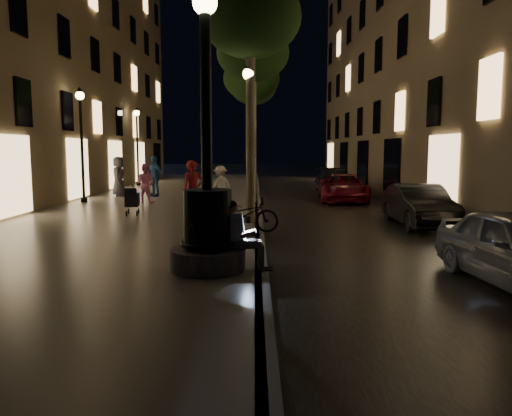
{
  "coord_description": "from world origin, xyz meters",
  "views": [
    {
      "loc": [
        -0.12,
        -7.13,
        2.44
      ],
      "look_at": [
        -0.1,
        3.0,
        1.24
      ],
      "focal_mm": 35.0,
      "sensor_mm": 36.0,
      "label": 1
    }
  ],
  "objects_px": {
    "fountain_lamppost": "(207,216)",
    "pedestrian_dark": "(119,176)",
    "tree_third": "(251,79)",
    "lamp_curb_c": "(252,136)",
    "lamp_curb_a": "(249,122)",
    "pedestrian_white": "(221,185)",
    "tree_far": "(253,87)",
    "pedestrian_red": "(193,190)",
    "car_rear": "(334,181)",
    "lamp_curb_d": "(253,139)",
    "lamp_curb_b": "(251,132)",
    "car_second": "(419,205)",
    "stroller": "(132,200)",
    "tree_near": "(250,19)",
    "bicycle": "(245,214)",
    "pedestrian_blue": "(154,176)",
    "lamp_left_c": "(137,136)",
    "tree_second": "(253,54)",
    "car_third": "(343,188)",
    "pedestrian_pink": "(145,183)",
    "lamp_left_b": "(81,130)",
    "seated_man_laptop": "(241,233)"
  },
  "relations": [
    {
      "from": "lamp_curb_d",
      "to": "pedestrian_blue",
      "type": "height_order",
      "value": "lamp_curb_d"
    },
    {
      "from": "tree_third",
      "to": "pedestrian_red",
      "type": "height_order",
      "value": "tree_third"
    },
    {
      "from": "pedestrian_blue",
      "to": "lamp_left_c",
      "type": "bearing_deg",
      "value": 145.27
    },
    {
      "from": "tree_third",
      "to": "lamp_curb_c",
      "type": "distance_m",
      "value": 4.94
    },
    {
      "from": "lamp_curb_a",
      "to": "pedestrian_pink",
      "type": "xyz_separation_m",
      "value": [
        -4.39,
        5.64,
        -2.22
      ]
    },
    {
      "from": "lamp_curb_c",
      "to": "car_rear",
      "type": "bearing_deg",
      "value": -36.02
    },
    {
      "from": "car_rear",
      "to": "stroller",
      "type": "bearing_deg",
      "value": -126.18
    },
    {
      "from": "lamp_curb_b",
      "to": "car_second",
      "type": "xyz_separation_m",
      "value": [
        5.38,
        -7.47,
        -2.57
      ]
    },
    {
      "from": "fountain_lamppost",
      "to": "pedestrian_dark",
      "type": "xyz_separation_m",
      "value": [
        -5.62,
        14.63,
        -0.07
      ]
    },
    {
      "from": "seated_man_laptop",
      "to": "tree_near",
      "type": "relative_size",
      "value": 0.18
    },
    {
      "from": "fountain_lamppost",
      "to": "car_rear",
      "type": "relative_size",
      "value": 1.09
    },
    {
      "from": "bicycle",
      "to": "tree_near",
      "type": "bearing_deg",
      "value": 3.68
    },
    {
      "from": "stroller",
      "to": "bicycle",
      "type": "xyz_separation_m",
      "value": [
        3.89,
        -3.46,
        -0.04
      ]
    },
    {
      "from": "tree_near",
      "to": "car_second",
      "type": "height_order",
      "value": "tree_near"
    },
    {
      "from": "seated_man_laptop",
      "to": "pedestrian_dark",
      "type": "height_order",
      "value": "pedestrian_dark"
    },
    {
      "from": "lamp_curb_c",
      "to": "car_second",
      "type": "bearing_deg",
      "value": -70.84
    },
    {
      "from": "car_third",
      "to": "lamp_left_b",
      "type": "bearing_deg",
      "value": -164.33
    },
    {
      "from": "lamp_curb_a",
      "to": "pedestrian_white",
      "type": "bearing_deg",
      "value": 102.74
    },
    {
      "from": "lamp_curb_b",
      "to": "pedestrian_blue",
      "type": "xyz_separation_m",
      "value": [
        -4.61,
        0.56,
        -2.07
      ]
    },
    {
      "from": "lamp_curb_d",
      "to": "pedestrian_white",
      "type": "distance_m",
      "value": 18.69
    },
    {
      "from": "tree_far",
      "to": "pedestrian_red",
      "type": "height_order",
      "value": "tree_far"
    },
    {
      "from": "lamp_curb_a",
      "to": "tree_near",
      "type": "bearing_deg",
      "value": 0.0
    },
    {
      "from": "car_rear",
      "to": "lamp_curb_b",
      "type": "bearing_deg",
      "value": -132.82
    },
    {
      "from": "car_rear",
      "to": "pedestrian_red",
      "type": "height_order",
      "value": "pedestrian_red"
    },
    {
      "from": "lamp_curb_a",
      "to": "stroller",
      "type": "xyz_separation_m",
      "value": [
        -3.99,
        1.72,
        -2.51
      ]
    },
    {
      "from": "car_third",
      "to": "bicycle",
      "type": "relative_size",
      "value": 2.5
    },
    {
      "from": "tree_near",
      "to": "stroller",
      "type": "xyz_separation_m",
      "value": [
        -4.04,
        1.72,
        -5.51
      ]
    },
    {
      "from": "tree_far",
      "to": "pedestrian_dark",
      "type": "xyz_separation_m",
      "value": [
        -6.4,
        -9.37,
        -5.29
      ]
    },
    {
      "from": "tree_second",
      "to": "lamp_left_c",
      "type": "bearing_deg",
      "value": 125.75
    },
    {
      "from": "fountain_lamppost",
      "to": "lamp_curb_a",
      "type": "xyz_separation_m",
      "value": [
        0.7,
        6.0,
        2.02
      ]
    },
    {
      "from": "lamp_curb_a",
      "to": "car_second",
      "type": "bearing_deg",
      "value": 5.59
    },
    {
      "from": "lamp_left_c",
      "to": "bicycle",
      "type": "relative_size",
      "value": 2.59
    },
    {
      "from": "stroller",
      "to": "pedestrian_white",
      "type": "distance_m",
      "value": 4.67
    },
    {
      "from": "seated_man_laptop",
      "to": "lamp_left_c",
      "type": "distance_m",
      "value": 23.21
    },
    {
      "from": "car_rear",
      "to": "pedestrian_pink",
      "type": "relative_size",
      "value": 2.92
    },
    {
      "from": "lamp_left_c",
      "to": "pedestrian_pink",
      "type": "bearing_deg",
      "value": -75.34
    },
    {
      "from": "lamp_left_b",
      "to": "bicycle",
      "type": "xyz_separation_m",
      "value": [
        7.0,
        -7.73,
        -2.55
      ]
    },
    {
      "from": "stroller",
      "to": "lamp_curb_a",
      "type": "bearing_deg",
      "value": -30.49
    },
    {
      "from": "lamp_curb_b",
      "to": "pedestrian_blue",
      "type": "relative_size",
      "value": 2.5
    },
    {
      "from": "fountain_lamppost",
      "to": "pedestrian_white",
      "type": "relative_size",
      "value": 3.34
    },
    {
      "from": "car_third",
      "to": "pedestrian_pink",
      "type": "relative_size",
      "value": 2.83
    },
    {
      "from": "fountain_lamppost",
      "to": "car_rear",
      "type": "bearing_deg",
      "value": 74.06
    },
    {
      "from": "stroller",
      "to": "lamp_curb_c",
      "type": "bearing_deg",
      "value": 67.26
    },
    {
      "from": "lamp_curb_a",
      "to": "lamp_curb_b",
      "type": "height_order",
      "value": "same"
    },
    {
      "from": "car_third",
      "to": "stroller",
      "type": "bearing_deg",
      "value": -137.16
    },
    {
      "from": "lamp_left_c",
      "to": "car_second",
      "type": "bearing_deg",
      "value": -51.12
    },
    {
      "from": "pedestrian_dark",
      "to": "pedestrian_red",
      "type": "bearing_deg",
      "value": -154.17
    },
    {
      "from": "car_rear",
      "to": "pedestrian_dark",
      "type": "bearing_deg",
      "value": -157.79
    },
    {
      "from": "lamp_curb_a",
      "to": "pedestrian_white",
      "type": "height_order",
      "value": "lamp_curb_a"
    },
    {
      "from": "car_second",
      "to": "car_rear",
      "type": "distance_m",
      "value": 12.14
    }
  ]
}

